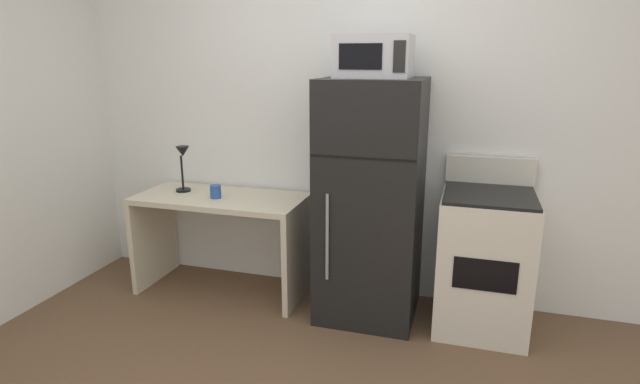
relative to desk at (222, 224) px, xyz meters
The scene contains 7 objects.
wall_back_white 1.28m from the desk, 20.72° to the left, with size 5.00×0.10×2.60m, color silver.
desk is the anchor object (origin of this frame).
desk_lamp 0.56m from the desk, behind, with size 0.14×0.12×0.35m.
coffee_mug 0.27m from the desk, 96.41° to the right, with size 0.08×0.08×0.10m, color #264C99.
refrigerator 1.17m from the desk, ahead, with size 0.65×0.66×1.62m.
microwave 1.67m from the desk, ahead, with size 0.46×0.35×0.26m.
oven_range 1.89m from the desk, ahead, with size 0.58×0.61×1.10m.
Camera 1 is at (0.78, -1.89, 1.75)m, focal length 28.30 mm.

